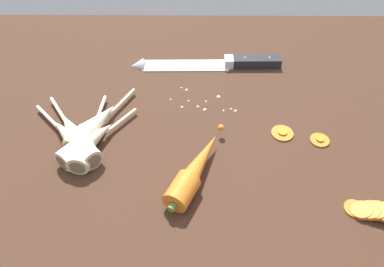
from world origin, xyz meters
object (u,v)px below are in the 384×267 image
at_px(parsnip_mid_right, 92,126).
at_px(parsnip_outer, 71,141).
at_px(carrot_slice_stray_near, 281,133).
at_px(parsnip_back, 73,135).
at_px(carrot_slice_stray_mid, 318,140).
at_px(whole_carrot, 192,170).
at_px(chefs_knife, 202,64).
at_px(carrot_slice_stack, 375,211).
at_px(parsnip_front, 85,140).
at_px(parsnip_mid_left, 86,143).

bearing_deg(parsnip_mid_right, parsnip_outer, -128.88).
relative_size(parsnip_mid_right, carrot_slice_stray_near, 4.43).
distance_m(parsnip_back, carrot_slice_stray_mid, 0.46).
bearing_deg(carrot_slice_stray_mid, carrot_slice_stray_near, 165.24).
relative_size(parsnip_back, parsnip_outer, 1.09).
distance_m(parsnip_mid_right, carrot_slice_stray_mid, 0.43).
xyz_separation_m(whole_carrot, carrot_slice_stray_mid, (0.24, 0.09, -0.02)).
bearing_deg(chefs_knife, parsnip_outer, -133.10).
bearing_deg(carrot_slice_stack, whole_carrot, 166.27).
relative_size(chefs_knife, carrot_slice_stray_mid, 9.69).
distance_m(chefs_knife, parsnip_mid_right, 0.31).
relative_size(carrot_slice_stray_near, carrot_slice_stray_mid, 1.17).
height_order(parsnip_mid_right, parsnip_outer, same).
height_order(carrot_slice_stack, carrot_slice_stray_near, carrot_slice_stack).
bearing_deg(parsnip_front, carrot_slice_stray_mid, 2.72).
bearing_deg(parsnip_mid_left, whole_carrot, -18.17).
height_order(parsnip_mid_left, carrot_slice_stray_mid, parsnip_mid_left).
relative_size(whole_carrot, parsnip_mid_left, 1.17).
bearing_deg(carrot_slice_stray_near, parsnip_mid_left, -173.13).
bearing_deg(carrot_slice_stray_mid, whole_carrot, -159.32).
distance_m(parsnip_front, carrot_slice_stack, 0.50).
xyz_separation_m(parsnip_back, parsnip_outer, (-0.00, -0.01, -0.00)).
xyz_separation_m(whole_carrot, carrot_slice_stack, (0.29, -0.07, -0.01)).
xyz_separation_m(parsnip_front, carrot_slice_stray_mid, (0.43, 0.02, -0.02)).
bearing_deg(carrot_slice_stray_mid, parsnip_mid_left, -176.57).
bearing_deg(chefs_knife, carrot_slice_stray_mid, -47.72).
distance_m(parsnip_mid_left, parsnip_mid_right, 0.04).
height_order(parsnip_front, carrot_slice_stray_near, parsnip_front).
bearing_deg(parsnip_outer, chefs_knife, 46.90).
bearing_deg(parsnip_mid_left, chefs_knife, 50.93).
relative_size(parsnip_front, parsnip_back, 1.09).
height_order(chefs_knife, carrot_slice_stack, carrot_slice_stack).
height_order(parsnip_front, parsnip_outer, same).
height_order(parsnip_front, carrot_slice_stray_mid, parsnip_front).
distance_m(parsnip_outer, carrot_slice_stack, 0.53).
distance_m(whole_carrot, parsnip_mid_right, 0.22).
xyz_separation_m(parsnip_mid_left, parsnip_outer, (-0.03, 0.00, -0.00)).
distance_m(whole_carrot, parsnip_mid_left, 0.20).
relative_size(chefs_knife, parsnip_outer, 2.09).
distance_m(parsnip_mid_left, carrot_slice_stray_near, 0.36).
bearing_deg(whole_carrot, carrot_slice_stack, -13.73).
bearing_deg(parsnip_mid_right, parsnip_front, -97.11).
bearing_deg(carrot_slice_stack, chefs_knife, 123.90).
distance_m(parsnip_outer, carrot_slice_stray_mid, 0.46).
bearing_deg(parsnip_mid_left, parsnip_mid_right, 87.38).
xyz_separation_m(whole_carrot, parsnip_outer, (-0.22, 0.07, -0.00)).
xyz_separation_m(carrot_slice_stack, carrot_slice_stray_mid, (-0.05, 0.16, -0.01)).
height_order(parsnip_mid_right, parsnip_back, same).
xyz_separation_m(chefs_knife, carrot_slice_stack, (0.27, -0.40, 0.00)).
height_order(chefs_knife, parsnip_outer, parsnip_outer).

